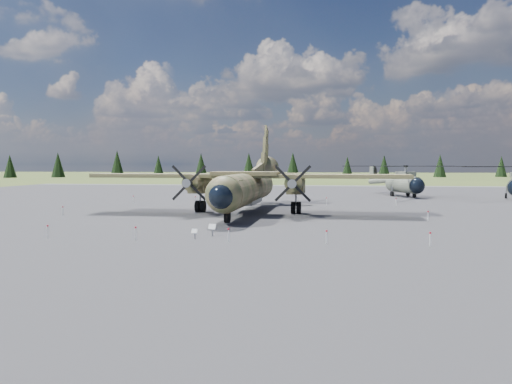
# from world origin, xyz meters

# --- Properties ---
(ground) EXTENTS (500.00, 500.00, 0.00)m
(ground) POSITION_xyz_m (0.00, 0.00, 0.00)
(ground) COLOR #4F5C29
(ground) RESTS_ON ground
(apron) EXTENTS (120.00, 120.00, 0.04)m
(apron) POSITION_xyz_m (0.00, 10.00, 0.00)
(apron) COLOR slate
(apron) RESTS_ON ground
(transport_plane) EXTENTS (30.90, 28.13, 10.22)m
(transport_plane) POSITION_xyz_m (0.28, 5.40, 2.94)
(transport_plane) COLOR #374223
(transport_plane) RESTS_ON ground
(helicopter_near) EXTENTS (23.49, 23.52, 4.64)m
(helicopter_near) POSITION_xyz_m (19.26, 32.14, 3.29)
(helicopter_near) COLOR gray
(helicopter_near) RESTS_ON ground
(info_placard_left) EXTENTS (0.55, 0.34, 0.81)m
(info_placard_left) POSITION_xyz_m (0.42, -11.14, 0.54)
(info_placard_left) COLOR gray
(info_placard_left) RESTS_ON ground
(info_placard_right) EXTENTS (0.45, 0.29, 0.66)m
(info_placard_right) POSITION_xyz_m (-0.39, -12.64, 0.44)
(info_placard_right) COLOR gray
(info_placard_right) RESTS_ON ground
(barrier_fence) EXTENTS (33.12, 29.62, 0.85)m
(barrier_fence) POSITION_xyz_m (-0.46, -0.08, 0.51)
(barrier_fence) COLOR silver
(barrier_fence) RESTS_ON ground
(treeline) EXTENTS (341.90, 342.20, 10.99)m
(treeline) POSITION_xyz_m (-1.81, 1.68, 4.73)
(treeline) COLOR black
(treeline) RESTS_ON ground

